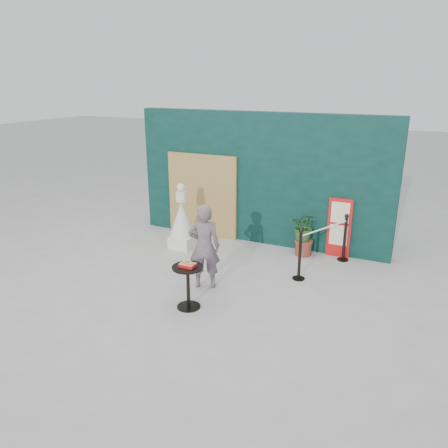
# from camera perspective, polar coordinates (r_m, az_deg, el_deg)

# --- Properties ---
(ground) EXTENTS (60.00, 60.00, 0.00)m
(ground) POSITION_cam_1_polar(r_m,az_deg,el_deg) (7.88, -3.76, -9.44)
(ground) COLOR #ADAAA5
(ground) RESTS_ON ground
(back_wall) EXTENTS (6.00, 0.30, 3.00)m
(back_wall) POSITION_cam_1_polar(r_m,az_deg,el_deg) (10.07, 4.74, 5.89)
(back_wall) COLOR black
(back_wall) RESTS_ON ground
(bamboo_fence) EXTENTS (1.80, 0.08, 2.00)m
(bamboo_fence) POSITION_cam_1_polar(r_m,az_deg,el_deg) (10.56, -2.87, 3.73)
(bamboo_fence) COLOR tan
(bamboo_fence) RESTS_ON ground
(woman) EXTENTS (0.68, 0.58, 1.59)m
(woman) POSITION_cam_1_polar(r_m,az_deg,el_deg) (7.92, -2.60, -2.96)
(woman) COLOR slate
(woman) RESTS_ON ground
(menu_board) EXTENTS (0.50, 0.07, 1.30)m
(menu_board) POSITION_cam_1_polar(r_m,az_deg,el_deg) (9.64, 14.82, -0.50)
(menu_board) COLOR red
(menu_board) RESTS_ON ground
(statue) EXTENTS (0.58, 0.58, 1.50)m
(statue) POSITION_cam_1_polar(r_m,az_deg,el_deg) (9.88, -5.51, 0.27)
(statue) COLOR white
(statue) RESTS_ON ground
(cafe_table) EXTENTS (0.52, 0.52, 0.75)m
(cafe_table) POSITION_cam_1_polar(r_m,az_deg,el_deg) (7.33, -4.73, -7.35)
(cafe_table) COLOR black
(cafe_table) RESTS_ON ground
(food_basket) EXTENTS (0.26, 0.19, 0.11)m
(food_basket) POSITION_cam_1_polar(r_m,az_deg,el_deg) (7.21, -4.76, -5.28)
(food_basket) COLOR red
(food_basket) RESTS_ON cafe_table
(planter) EXTENTS (0.58, 0.50, 0.98)m
(planter) POSITION_cam_1_polar(r_m,az_deg,el_deg) (9.58, 10.46, -0.82)
(planter) COLOR maroon
(planter) RESTS_ON ground
(stanchion_barrier) EXTENTS (0.84, 1.54, 1.03)m
(stanchion_barrier) POSITION_cam_1_polar(r_m,az_deg,el_deg) (8.96, 12.85, -2.86)
(stanchion_barrier) COLOR black
(stanchion_barrier) RESTS_ON ground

